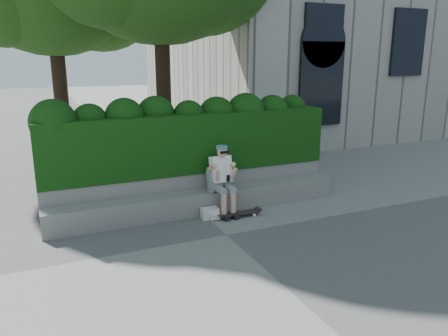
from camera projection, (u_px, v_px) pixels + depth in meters
name	position (u px, v px, depth m)	size (l,w,h in m)	color
ground	(226.00, 235.00, 7.74)	(80.00, 80.00, 0.00)	slate
bench_ledge	(201.00, 202.00, 8.79)	(6.00, 0.45, 0.45)	gray
planter_wall	(193.00, 188.00, 9.17)	(6.00, 0.50, 0.75)	gray
hedge	(188.00, 141.00, 9.12)	(6.00, 1.00, 1.20)	black
person	(222.00, 177.00, 8.65)	(0.40, 0.76, 1.38)	gray
skateboard	(239.00, 213.00, 8.59)	(0.83, 0.24, 0.09)	black
backpack_plaid	(215.00, 180.00, 8.70)	(0.30, 0.16, 0.44)	#A1A0A5
backpack_ground	(210.00, 213.00, 8.50)	(0.32, 0.23, 0.21)	silver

